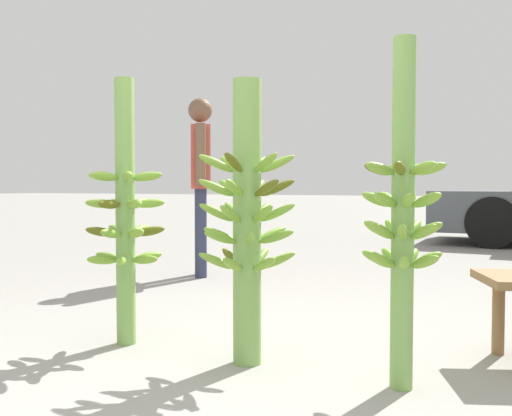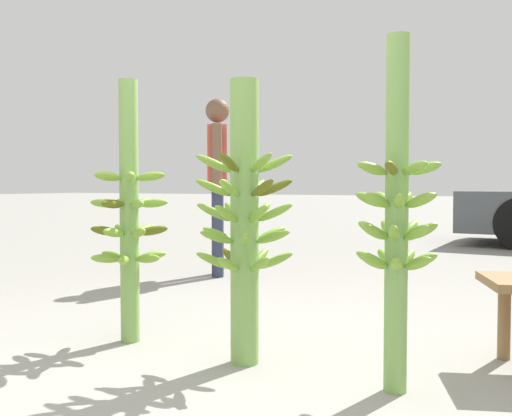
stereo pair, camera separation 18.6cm
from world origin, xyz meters
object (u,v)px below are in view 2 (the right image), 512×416
(banana_stalk_center, at_px, (244,220))
(vendor_person, at_px, (218,169))
(banana_stalk_right, at_px, (397,215))
(banana_stalk_left, at_px, (129,214))

(banana_stalk_center, xyz_separation_m, vendor_person, (-1.44, 2.18, 0.30))
(banana_stalk_center, relative_size, vendor_person, 0.82)
(banana_stalk_right, bearing_deg, banana_stalk_center, 176.03)
(banana_stalk_left, xyz_separation_m, banana_stalk_center, (0.73, -0.05, -0.01))
(banana_stalk_left, bearing_deg, vendor_person, 108.46)
(banana_stalk_center, height_order, vendor_person, vendor_person)
(banana_stalk_left, bearing_deg, banana_stalk_right, -4.04)
(banana_stalk_center, relative_size, banana_stalk_right, 0.92)
(banana_stalk_center, distance_m, vendor_person, 2.63)
(banana_stalk_right, height_order, vendor_person, vendor_person)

